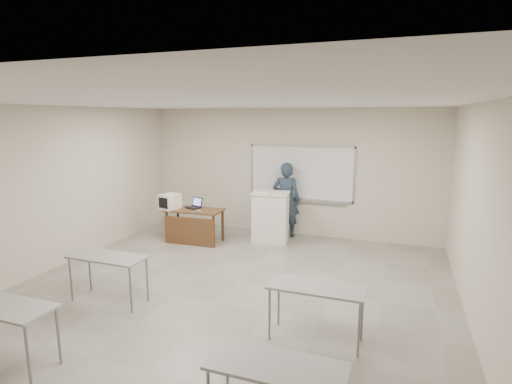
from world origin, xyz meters
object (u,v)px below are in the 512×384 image
at_px(presenter, 286,200).
at_px(keyboard, 263,192).
at_px(podium, 271,217).
at_px(laptop, 194,205).
at_px(whiteboard, 301,174).
at_px(mouse, 199,211).
at_px(crt_monitor, 170,202).
at_px(instructor_desk, 193,221).

bearing_deg(presenter, keyboard, 56.14).
height_order(podium, laptop, podium).
xyz_separation_m(whiteboard, laptop, (-2.20, -1.21, -0.68)).
distance_m(laptop, mouse, 0.44).
bearing_deg(podium, crt_monitor, -168.96).
distance_m(instructor_desk, presenter, 2.22).
bearing_deg(laptop, whiteboard, 50.64).
bearing_deg(crt_monitor, whiteboard, 44.44).
relative_size(whiteboard, keyboard, 5.46).
xyz_separation_m(instructor_desk, presenter, (1.81, 1.23, 0.37)).
bearing_deg(instructor_desk, laptop, 108.68).
bearing_deg(podium, mouse, -158.89).
relative_size(whiteboard, instructor_desk, 1.97).
bearing_deg(instructor_desk, mouse, -18.33).
bearing_deg(whiteboard, laptop, -151.11).
bearing_deg(instructor_desk, presenter, 32.05).
distance_m(whiteboard, mouse, 2.54).
bearing_deg(whiteboard, presenter, -139.78).
relative_size(podium, keyboard, 2.51).
height_order(whiteboard, laptop, whiteboard).
relative_size(laptop, presenter, 0.18).
relative_size(crt_monitor, laptop, 1.34).
bearing_deg(instructor_desk, crt_monitor, 179.49).
bearing_deg(podium, whiteboard, 49.34).
height_order(instructor_desk, podium, podium).
distance_m(whiteboard, presenter, 0.71).
relative_size(laptop, keyboard, 0.68).
xyz_separation_m(crt_monitor, presenter, (2.36, 1.25, -0.03)).
distance_m(instructor_desk, mouse, 0.33).
bearing_deg(laptop, keyboard, 33.63).
bearing_deg(presenter, laptop, 22.43).
bearing_deg(mouse, whiteboard, 31.82).
bearing_deg(podium, instructor_desk, -163.70).
xyz_separation_m(mouse, keyboard, (1.25, 0.65, 0.39)).
height_order(podium, keyboard, keyboard).
bearing_deg(podium, laptop, -172.88).
height_order(whiteboard, keyboard, whiteboard).
height_order(instructor_desk, keyboard, keyboard).
bearing_deg(crt_monitor, mouse, 11.87).
height_order(mouse, keyboard, keyboard).
height_order(instructor_desk, laptop, laptop).
xyz_separation_m(laptop, keyboard, (1.55, 0.33, 0.35)).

